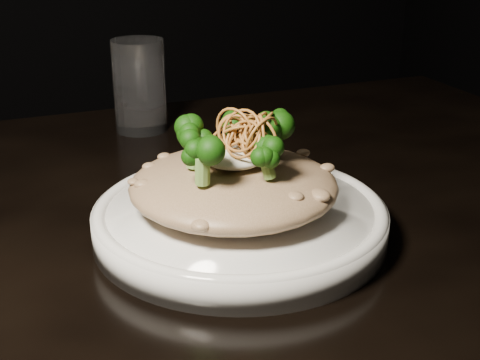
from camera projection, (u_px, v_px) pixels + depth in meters
name	position (u px, v px, depth m)	size (l,w,h in m)	color
table	(206.00, 286.00, 0.69)	(1.10, 0.80, 0.75)	black
plate	(240.00, 221.00, 0.62)	(0.27, 0.27, 0.03)	silver
risotto	(234.00, 185.00, 0.60)	(0.19, 0.19, 0.04)	brown
broccoli	(236.00, 139.00, 0.58)	(0.14, 0.14, 0.05)	black
cheese	(234.00, 156.00, 0.59)	(0.06, 0.06, 0.02)	silver
shallots	(246.00, 128.00, 0.58)	(0.06, 0.06, 0.04)	brown
drinking_glass	(140.00, 86.00, 0.89)	(0.07, 0.07, 0.12)	white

